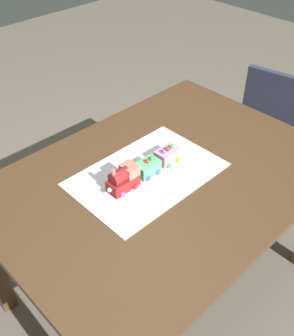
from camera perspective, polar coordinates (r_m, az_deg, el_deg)
ground_plane at (r=2.19m, az=1.97°, el=-15.89°), size 8.00×8.00×0.00m
dining_table at (r=1.71m, az=2.43°, el=-3.68°), size 1.40×1.00×0.74m
chair at (r=2.53m, az=18.20°, el=5.48°), size 0.46×0.46×0.86m
cake_board at (r=1.64m, az=0.00°, el=-0.87°), size 0.60×0.40×0.00m
cake_locomotive at (r=1.54m, az=-3.40°, el=-1.53°), size 0.14×0.08×0.12m
cake_car_flatbed_mint_green at (r=1.62m, az=0.05°, el=0.06°), size 0.10×0.08×0.07m
cake_car_tanker_bubblegum at (r=1.69m, az=2.92°, el=1.83°), size 0.10×0.08×0.07m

